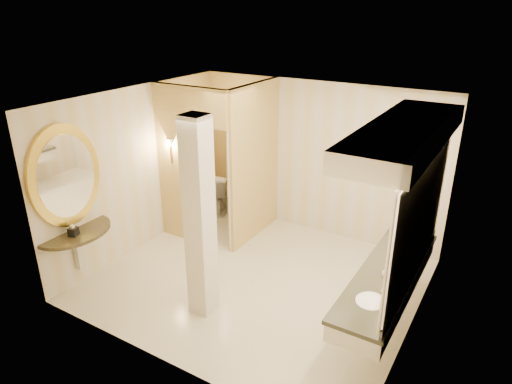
% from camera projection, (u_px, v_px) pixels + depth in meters
% --- Properties ---
extents(floor, '(4.50, 4.50, 0.00)m').
position_uv_depth(floor, '(257.00, 280.00, 6.90)').
color(floor, beige).
rests_on(floor, ground).
extents(ceiling, '(4.50, 4.50, 0.00)m').
position_uv_depth(ceiling, '(257.00, 102.00, 5.86)').
color(ceiling, white).
rests_on(ceiling, wall_back).
extents(wall_back, '(4.50, 0.02, 2.70)m').
position_uv_depth(wall_back, '(316.00, 159.00, 7.96)').
color(wall_back, beige).
rests_on(wall_back, floor).
extents(wall_front, '(4.50, 0.02, 2.70)m').
position_uv_depth(wall_front, '(159.00, 263.00, 4.80)').
color(wall_front, beige).
rests_on(wall_front, floor).
extents(wall_left, '(0.02, 4.00, 2.70)m').
position_uv_depth(wall_left, '(139.00, 170.00, 7.45)').
color(wall_left, beige).
rests_on(wall_left, floor).
extents(wall_right, '(0.02, 4.00, 2.70)m').
position_uv_depth(wall_right, '(422.00, 238.00, 5.30)').
color(wall_right, beige).
rests_on(wall_right, floor).
extents(toilet_closet, '(1.50, 1.55, 2.70)m').
position_uv_depth(toilet_closet, '(229.00, 163.00, 7.67)').
color(toilet_closet, tan).
rests_on(toilet_closet, floor).
extents(wall_sconce, '(0.14, 0.14, 0.42)m').
position_uv_depth(wall_sconce, '(170.00, 144.00, 7.49)').
color(wall_sconce, '#CF8E42').
rests_on(wall_sconce, toilet_closet).
extents(vanity, '(0.75, 2.68, 2.09)m').
position_uv_depth(vanity, '(398.00, 216.00, 5.20)').
color(vanity, beige).
rests_on(vanity, floor).
extents(console_shelf, '(1.12, 1.12, 2.01)m').
position_uv_depth(console_shelf, '(69.00, 200.00, 6.33)').
color(console_shelf, black).
rests_on(console_shelf, floor).
extents(pillar, '(0.30, 0.30, 2.70)m').
position_uv_depth(pillar, '(200.00, 220.00, 5.73)').
color(pillar, beige).
rests_on(pillar, floor).
extents(tissue_box, '(0.15, 0.15, 0.12)m').
position_uv_depth(tissue_box, '(73.00, 232.00, 6.34)').
color(tissue_box, black).
rests_on(tissue_box, console_shelf).
extents(toilet, '(0.69, 0.91, 0.83)m').
position_uv_depth(toilet, '(220.00, 192.00, 9.03)').
color(toilet, white).
rests_on(toilet, floor).
extents(soap_bottle_a, '(0.08, 0.08, 0.13)m').
position_uv_depth(soap_bottle_a, '(388.00, 269.00, 5.43)').
color(soap_bottle_a, beige).
rests_on(soap_bottle_a, vanity).
extents(soap_bottle_b, '(0.10, 0.10, 0.13)m').
position_uv_depth(soap_bottle_b, '(386.00, 272.00, 5.38)').
color(soap_bottle_b, silver).
rests_on(soap_bottle_b, vanity).
extents(soap_bottle_c, '(0.09, 0.09, 0.19)m').
position_uv_depth(soap_bottle_c, '(389.00, 267.00, 5.42)').
color(soap_bottle_c, '#C6B28C').
rests_on(soap_bottle_c, vanity).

